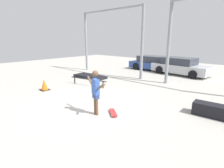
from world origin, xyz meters
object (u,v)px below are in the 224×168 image
at_px(skateboard, 113,112).
at_px(grind_rail, 88,80).
at_px(skateboarder, 96,90).
at_px(parked_car_blue, 153,63).
at_px(manual_pad, 90,76).
at_px(traffic_cone, 44,85).
at_px(parked_car_silver, 180,66).

height_order(skateboard, grind_rail, grind_rail).
distance_m(skateboarder, parked_car_blue, 10.91).
distance_m(skateboarder, skateboard, 1.12).
distance_m(manual_pad, traffic_cone, 3.97).
bearing_deg(grind_rail, skateboard, -29.00).
xyz_separation_m(skateboard, manual_pad, (-5.61, 3.83, 0.03)).
relative_size(parked_car_blue, traffic_cone, 6.97).
xyz_separation_m(skateboard, grind_rail, (-3.94, 2.18, 0.29)).
bearing_deg(parked_car_silver, manual_pad, -122.88).
bearing_deg(parked_car_silver, traffic_cone, -106.83).
height_order(skateboarder, grind_rail, skateboarder).
relative_size(parked_car_blue, parked_car_silver, 0.94).
height_order(skateboard, parked_car_silver, parked_car_silver).
xyz_separation_m(parked_car_blue, parked_car_silver, (2.67, -0.45, 0.03)).
xyz_separation_m(grind_rail, parked_car_silver, (2.90, 7.34, 0.31)).
relative_size(skateboarder, parked_car_blue, 0.39).
bearing_deg(traffic_cone, manual_pad, 97.90).
xyz_separation_m(manual_pad, parked_car_blue, (1.90, 6.14, 0.54)).
relative_size(grind_rail, parked_car_blue, 0.60).
bearing_deg(skateboarder, manual_pad, 157.62).
bearing_deg(skateboard, traffic_cone, -140.77).
relative_size(skateboard, parked_car_blue, 0.17).
xyz_separation_m(manual_pad, traffic_cone, (0.54, -3.92, 0.21)).
bearing_deg(parked_car_silver, parked_car_blue, 176.44).
xyz_separation_m(grind_rail, traffic_cone, (-1.13, -2.28, -0.04)).
xyz_separation_m(skateboarder, manual_pad, (-5.14, 4.28, -0.89)).
distance_m(manual_pad, grind_rail, 2.36).
bearing_deg(traffic_cone, skateboard, 1.06).
height_order(manual_pad, grind_rail, grind_rail).
bearing_deg(skateboard, grind_rail, -170.82).
bearing_deg(skateboarder, grind_rail, 160.21).
relative_size(skateboarder, parked_car_silver, 0.37).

